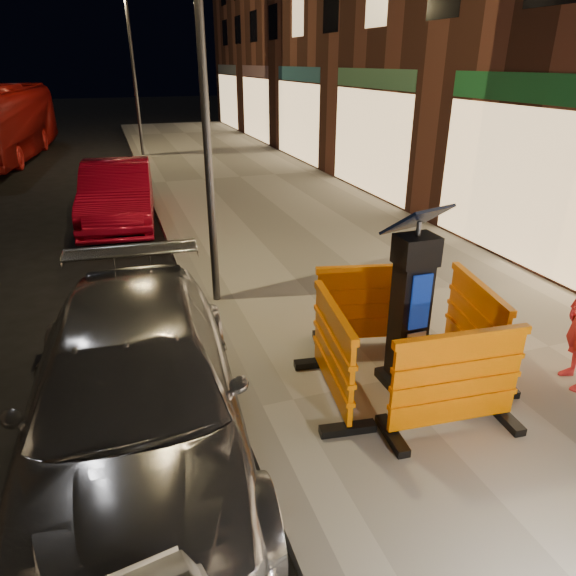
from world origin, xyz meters
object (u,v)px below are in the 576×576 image
object	(u,v)px
parking_kiosk	(411,304)
car_silver	(144,451)
car_red	(122,223)
barrier_bldgside	(474,327)
bus_doubledecker	(7,159)
barrier_kerbside	(333,353)
barrier_back	(369,306)
barrier_front	(456,383)

from	to	relation	value
parking_kiosk	car_silver	bearing A→B (deg)	-168.68
parking_kiosk	car_red	world-z (taller)	parking_kiosk
parking_kiosk	barrier_bldgside	xyz separation A→B (m)	(0.95, 0.00, -0.46)
bus_doubledecker	barrier_kerbside	bearing A→B (deg)	-67.13
barrier_bldgside	barrier_kerbside	bearing A→B (deg)	102.07
barrier_back	bus_doubledecker	bearing A→B (deg)	123.53
car_silver	barrier_back	bearing A→B (deg)	22.44
barrier_front	bus_doubledecker	xyz separation A→B (m)	(-7.04, 20.77, -0.73)
bus_doubledecker	car_red	bearing A→B (deg)	-64.15
barrier_front	car_red	xyz separation A→B (m)	(-2.94, 9.54, -0.73)
barrier_front	barrier_back	world-z (taller)	same
barrier_front	car_red	bearing A→B (deg)	112.19
parking_kiosk	barrier_bldgside	world-z (taller)	parking_kiosk
barrier_bldgside	car_silver	xyz separation A→B (m)	(-4.05, -0.07, -0.73)
car_red	barrier_kerbside	bearing A→B (deg)	-72.11
barrier_back	barrier_kerbside	xyz separation A→B (m)	(-0.95, -0.95, 0.00)
barrier_back	car_silver	size ratio (longest dim) A/B	0.29
parking_kiosk	barrier_kerbside	world-z (taller)	parking_kiosk
barrier_bldgside	car_red	world-z (taller)	barrier_bldgside
barrier_bldgside	bus_doubledecker	size ratio (longest dim) A/B	0.14
barrier_front	car_silver	size ratio (longest dim) A/B	0.29
parking_kiosk	barrier_kerbside	bearing A→B (deg)	-169.93
car_red	barrier_front	bearing A→B (deg)	-68.02
barrier_front	barrier_back	bearing A→B (deg)	95.07
barrier_bldgside	bus_doubledecker	bearing A→B (deg)	34.02
car_silver	bus_doubledecker	xyz separation A→B (m)	(-3.94, 19.89, 0.00)
barrier_front	bus_doubledecker	distance (m)	21.94
barrier_back	bus_doubledecker	distance (m)	20.15
parking_kiosk	car_red	distance (m)	9.15
barrier_kerbside	car_silver	distance (m)	2.27
barrier_bldgside	car_red	bearing A→B (deg)	36.43
parking_kiosk	car_silver	distance (m)	3.32
barrier_front	barrier_bldgside	world-z (taller)	same
barrier_kerbside	car_red	world-z (taller)	barrier_kerbside
barrier_back	barrier_bldgside	world-z (taller)	same
barrier_bldgside	barrier_front	bearing A→B (deg)	147.07
car_red	bus_doubledecker	size ratio (longest dim) A/B	0.44
barrier_front	barrier_bldgside	xyz separation A→B (m)	(0.95, 0.95, 0.00)
barrier_front	barrier_back	distance (m)	1.90
parking_kiosk	barrier_front	xyz separation A→B (m)	(0.00, -0.95, -0.46)
parking_kiosk	barrier_back	size ratio (longest dim) A/B	1.40
barrier_kerbside	car_silver	size ratio (longest dim) A/B	0.29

